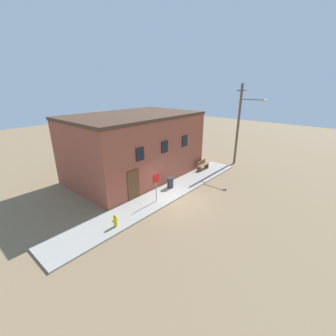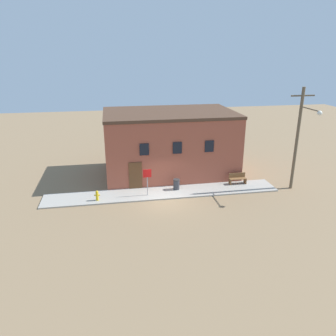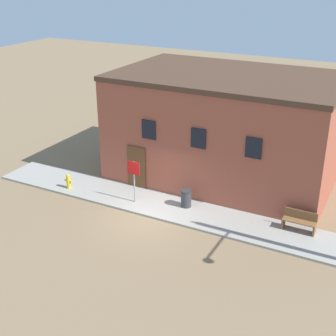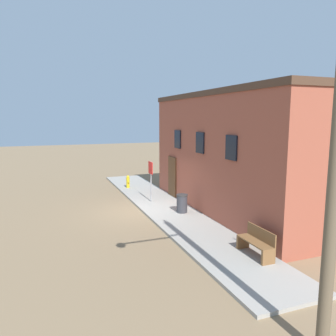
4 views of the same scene
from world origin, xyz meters
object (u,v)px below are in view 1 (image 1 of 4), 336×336
(fire_hydrant, at_px, (115,220))
(utility_pole, at_px, (240,122))
(stop_sign, at_px, (156,183))
(bench, at_px, (202,165))
(trash_bin, at_px, (170,183))

(fire_hydrant, height_order, utility_pole, utility_pole)
(stop_sign, bearing_deg, fire_hydrant, -175.72)
(bench, distance_m, utility_pole, 5.57)
(stop_sign, height_order, utility_pole, utility_pole)
(fire_hydrant, xyz_separation_m, stop_sign, (3.60, 0.27, 1.01))
(fire_hydrant, relative_size, stop_sign, 0.37)
(fire_hydrant, xyz_separation_m, bench, (10.91, 1.26, 0.04))
(trash_bin, xyz_separation_m, utility_pole, (8.86, -1.28, 3.71))
(bench, bearing_deg, stop_sign, -172.31)
(trash_bin, bearing_deg, bench, 3.32)
(bench, bearing_deg, utility_pole, -22.18)
(bench, height_order, trash_bin, bench)
(trash_bin, height_order, utility_pole, utility_pole)
(fire_hydrant, height_order, trash_bin, trash_bin)
(utility_pole, bearing_deg, bench, 157.82)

